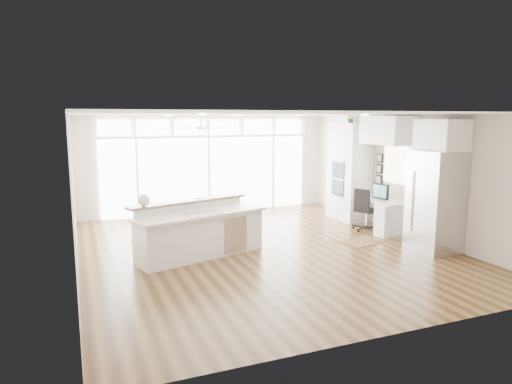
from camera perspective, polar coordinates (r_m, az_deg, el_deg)
name	(u,v)px	position (r m, az deg, el deg)	size (l,w,h in m)	color
floor	(263,249)	(9.31, 0.91, -7.20)	(7.00, 8.00, 0.02)	#3C2712
ceiling	(264,114)	(8.93, 0.96, 9.73)	(7.00, 8.00, 0.02)	white
wall_back	(208,164)	(12.77, -6.04, 3.47)	(7.00, 0.04, 2.70)	beige
wall_front	(395,228)	(5.61, 17.00, -4.29)	(7.00, 0.04, 2.70)	beige
wall_left	(73,194)	(8.33, -21.86, -0.23)	(0.04, 8.00, 2.70)	beige
wall_right	(406,175)	(10.85, 18.24, 2.04)	(0.04, 8.00, 2.70)	beige
glass_wall	(209,175)	(12.75, -5.94, 2.10)	(5.80, 0.06, 2.08)	white
transom_row	(208,127)	(12.65, -6.04, 8.09)	(5.90, 0.06, 0.40)	white
desk_window	(396,165)	(11.04, 17.14, 3.25)	(0.04, 0.85, 0.85)	white
ceiling_fan	(201,124)	(11.42, -6.91, 8.46)	(1.16, 1.16, 0.32)	white
recessed_lights	(260,115)	(9.11, 0.46, 9.60)	(3.40, 3.00, 0.02)	white
oven_cabinet	(349,171)	(12.10, 11.55, 2.54)	(0.64, 1.20, 2.50)	white
desk_nook	(382,216)	(11.01, 15.51, -2.86)	(0.72, 1.30, 0.76)	white
upper_cabinets	(388,130)	(10.81, 16.13, 7.43)	(0.64, 1.30, 0.64)	white
refrigerator	(435,201)	(9.65, 21.50, -1.10)	(0.76, 0.90, 2.00)	#B1B2B6
fridge_cabinet	(442,135)	(9.56, 22.23, 6.62)	(0.64, 0.90, 0.60)	white
framed_photos	(379,169)	(11.54, 15.17, 2.83)	(0.06, 0.22, 0.80)	black
kitchen_island	(201,230)	(8.77, -6.92, -4.72)	(2.61, 0.98, 1.04)	white
rug	(361,242)	(10.05, 12.99, -6.11)	(0.82, 0.59, 0.01)	#3C2413
office_chair	(367,210)	(11.01, 13.65, -2.15)	(0.52, 0.48, 1.00)	black
fishbowl	(144,200)	(8.55, -13.84, -0.99)	(0.22, 0.22, 0.22)	white
monitor	(381,191)	(10.86, 15.31, 0.09)	(0.08, 0.48, 0.40)	black
keyboard	(374,200)	(10.79, 14.54, -0.96)	(0.13, 0.35, 0.02)	white
potted_plant	(351,119)	(12.02, 11.76, 8.96)	(0.24, 0.27, 0.21)	#295E28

